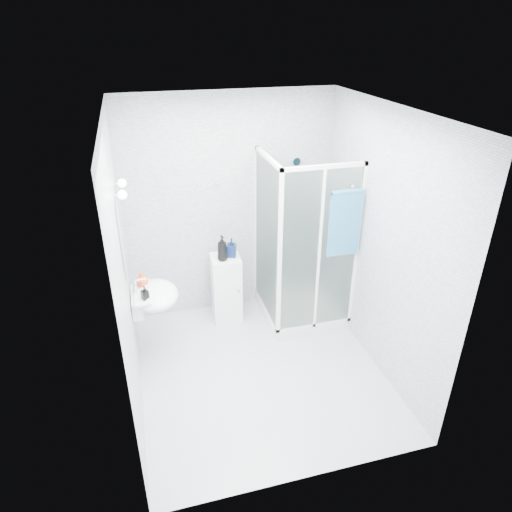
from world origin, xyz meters
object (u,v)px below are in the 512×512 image
object	(u,v)px
soap_dispenser_orange	(142,279)
soap_dispenser_black	(145,293)
storage_cabinet	(226,288)
wall_basin	(153,296)
hand_towel	(345,222)
shampoo_bottle_b	(232,248)
shower_enclosure	(298,287)
shampoo_bottle_a	(222,248)

from	to	relation	value
soap_dispenser_orange	soap_dispenser_black	world-z (taller)	soap_dispenser_orange
storage_cabinet	soap_dispenser_orange	bearing A→B (deg)	-149.32
wall_basin	hand_towel	world-z (taller)	hand_towel
hand_towel	shampoo_bottle_b	xyz separation A→B (m)	(-1.04, 0.68, -0.49)
wall_basin	soap_dispenser_orange	size ratio (longest dim) A/B	3.55
shower_enclosure	storage_cabinet	xyz separation A→B (m)	(-0.79, 0.28, -0.04)
storage_cabinet	soap_dispenser_black	bearing A→B (deg)	-138.33
wall_basin	shampoo_bottle_a	world-z (taller)	shampoo_bottle_a
storage_cabinet	wall_basin	bearing A→B (deg)	-142.30
storage_cabinet	soap_dispenser_orange	distance (m)	1.19
soap_dispenser_orange	soap_dispenser_black	xyz separation A→B (m)	(0.01, -0.25, -0.01)
storage_cabinet	soap_dispenser_black	size ratio (longest dim) A/B	5.97
soap_dispenser_orange	hand_towel	bearing A→B (deg)	-5.15
hand_towel	soap_dispenser_black	world-z (taller)	hand_towel
shampoo_bottle_a	soap_dispenser_black	size ratio (longest dim) A/B	2.21
shampoo_bottle_a	shampoo_bottle_b	size ratio (longest dim) A/B	1.33
shower_enclosure	soap_dispenser_black	world-z (taller)	shower_enclosure
wall_basin	soap_dispenser_black	bearing A→B (deg)	-115.08
shampoo_bottle_b	soap_dispenser_black	xyz separation A→B (m)	(-1.01, -0.75, 0.01)
shampoo_bottle_a	shampoo_bottle_b	distance (m)	0.14
wall_basin	hand_towel	xyz separation A→B (m)	(1.97, -0.09, 0.61)
shower_enclosure	hand_towel	bearing A→B (deg)	-51.55
shower_enclosure	storage_cabinet	size ratio (longest dim) A/B	2.47
wall_basin	soap_dispenser_black	size ratio (longest dim) A/B	4.13
shampoo_bottle_a	shampoo_bottle_b	bearing A→B (deg)	26.53
wall_basin	soap_dispenser_black	xyz separation A→B (m)	(-0.07, -0.15, 0.13)
wall_basin	hand_towel	bearing A→B (deg)	-2.47
shampoo_bottle_a	hand_towel	bearing A→B (deg)	-28.38
hand_towel	shower_enclosure	bearing A→B (deg)	128.45
storage_cabinet	hand_towel	distance (m)	1.64
storage_cabinet	shampoo_bottle_b	world-z (taller)	shampoo_bottle_b
shower_enclosure	soap_dispenser_black	xyz separation A→B (m)	(-1.72, -0.46, 0.48)
shower_enclosure	wall_basin	size ratio (longest dim) A/B	3.57
shower_enclosure	soap_dispenser_orange	bearing A→B (deg)	-172.93
hand_towel	soap_dispenser_black	bearing A→B (deg)	-178.26
hand_towel	shampoo_bottle_a	bearing A→B (deg)	151.62
soap_dispenser_black	hand_towel	bearing A→B (deg)	1.74
shower_enclosure	shampoo_bottle_a	xyz separation A→B (m)	(-0.84, 0.22, 0.51)
shower_enclosure	soap_dispenser_orange	size ratio (longest dim) A/B	12.67
shower_enclosure	storage_cabinet	world-z (taller)	shower_enclosure
shower_enclosure	shampoo_bottle_b	bearing A→B (deg)	158.45
hand_towel	shampoo_bottle_a	world-z (taller)	hand_towel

